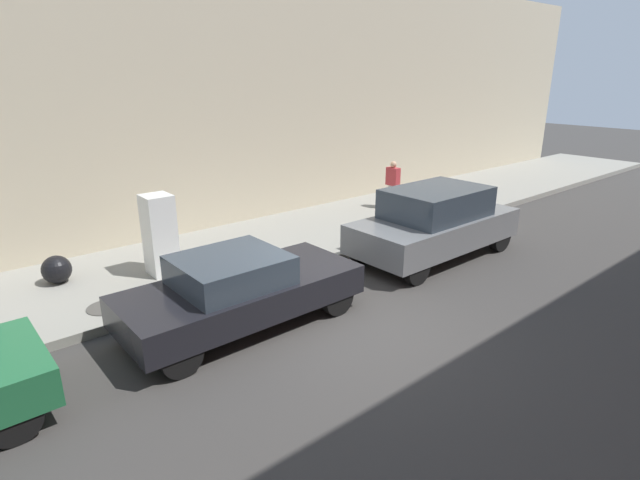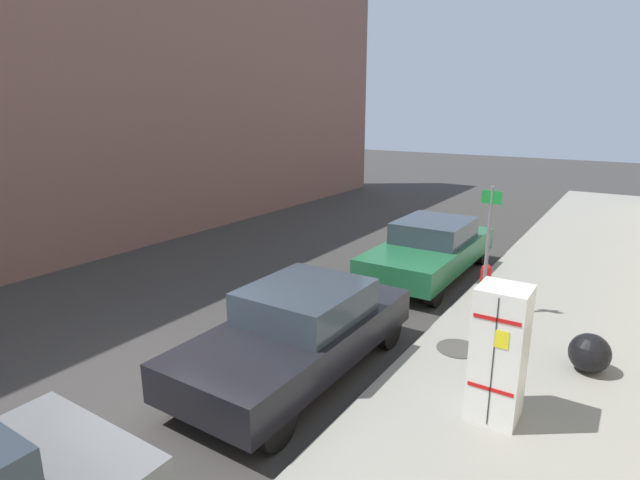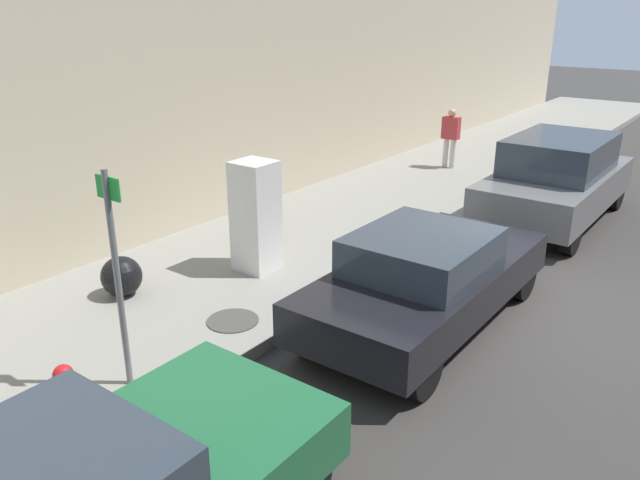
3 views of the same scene
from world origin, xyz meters
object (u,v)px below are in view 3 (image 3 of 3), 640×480
at_px(discarded_refrigerator, 256,216).
at_px(street_sign_post, 117,269).
at_px(trash_bag, 122,276).
at_px(parked_suv_gray, 557,178).
at_px(parked_sedan_dark, 426,277).
at_px(fire_hydrant, 67,396).
at_px(pedestrian_walking_far, 451,135).

height_order(discarded_refrigerator, street_sign_post, street_sign_post).
xyz_separation_m(discarded_refrigerator, trash_bag, (-0.90, -1.92, -0.58)).
bearing_deg(parked_suv_gray, discarded_refrigerator, -116.71).
bearing_deg(parked_suv_gray, parked_sedan_dark, -90.00).
height_order(street_sign_post, fire_hydrant, street_sign_post).
relative_size(discarded_refrigerator, street_sign_post, 0.71).
bearing_deg(trash_bag, pedestrian_walking_far, 87.74).
bearing_deg(pedestrian_walking_far, parked_suv_gray, 173.07).
relative_size(fire_hydrant, trash_bag, 1.22).
distance_m(parked_sedan_dark, parked_suv_gray, 5.56).
relative_size(trash_bag, parked_suv_gray, 0.13).
relative_size(trash_bag, pedestrian_walking_far, 0.39).
distance_m(pedestrian_walking_far, parked_sedan_dark, 8.53).
bearing_deg(discarded_refrigerator, trash_bag, -115.12).
xyz_separation_m(fire_hydrant, pedestrian_walking_far, (-1.76, 12.17, 0.49)).
bearing_deg(pedestrian_walking_far, parked_sedan_dark, 140.05).
bearing_deg(fire_hydrant, trash_bag, 133.92).
bearing_deg(fire_hydrant, discarded_refrigerator, 106.73).
bearing_deg(parked_sedan_dark, parked_suv_gray, 90.00).
height_order(trash_bag, pedestrian_walking_far, pedestrian_walking_far).
distance_m(pedestrian_walking_far, parked_suv_gray, 4.09).
height_order(discarded_refrigerator, trash_bag, discarded_refrigerator).
bearing_deg(parked_suv_gray, trash_bag, -116.32).
height_order(trash_bag, parked_sedan_dark, parked_sedan_dark).
height_order(discarded_refrigerator, parked_suv_gray, discarded_refrigerator).
distance_m(discarded_refrigerator, pedestrian_walking_far, 8.03).
distance_m(trash_bag, parked_sedan_dark, 4.36).
bearing_deg(fire_hydrant, pedestrian_walking_far, 98.22).
relative_size(street_sign_post, parked_sedan_dark, 0.57).
bearing_deg(parked_suv_gray, pedestrian_walking_far, 146.62).
height_order(fire_hydrant, pedestrian_walking_far, pedestrian_walking_far).
distance_m(discarded_refrigerator, parked_sedan_dark, 2.93).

